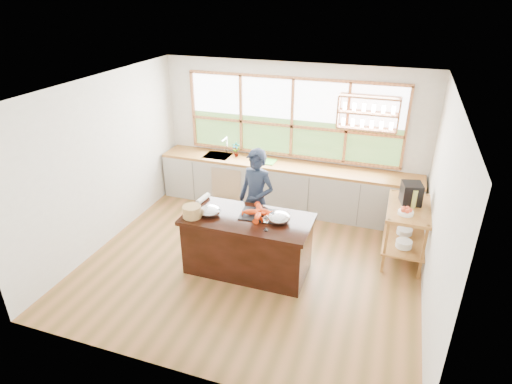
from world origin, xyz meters
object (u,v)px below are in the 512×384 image
at_px(island, 248,244).
at_px(wicker_basket, 192,212).
at_px(cook, 256,200).
at_px(espresso_machine, 411,193).

bearing_deg(island, wicker_basket, -162.66).
relative_size(cook, wicker_basket, 6.32).
height_order(cook, espresso_machine, cook).
bearing_deg(wicker_basket, espresso_machine, 26.55).
xyz_separation_m(island, wicker_basket, (-0.76, -0.24, 0.53)).
relative_size(island, espresso_machine, 5.69).
distance_m(island, espresso_machine, 2.59).
height_order(island, cook, cook).
bearing_deg(wicker_basket, island, 17.34).
bearing_deg(island, cook, 97.78).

